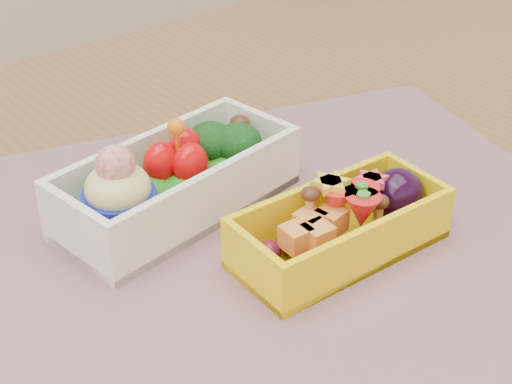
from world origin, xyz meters
TOP-DOWN VIEW (x-y plane):
  - table at (0.00, 0.00)m, footprint 1.20×0.80m
  - placemat at (-0.04, -0.04)m, footprint 0.60×0.53m
  - bento_white at (-0.06, 0.03)m, footprint 0.20×0.11m
  - bento_yellow at (0.01, -0.08)m, footprint 0.16×0.08m

SIDE VIEW (x-z plane):
  - table at x=0.00m, z-range 0.28..1.03m
  - placemat at x=-0.04m, z-range 0.75..0.75m
  - bento_yellow at x=0.01m, z-range 0.75..0.80m
  - bento_white at x=-0.06m, z-range 0.74..0.82m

